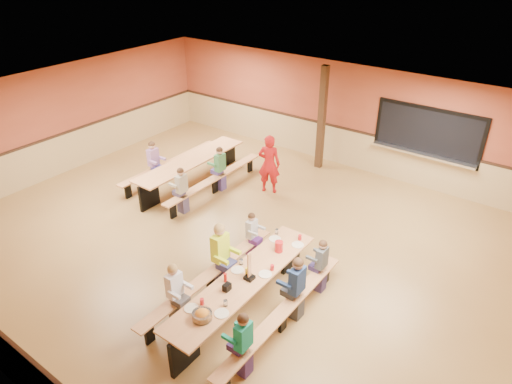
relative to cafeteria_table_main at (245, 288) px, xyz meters
The scene contains 23 objects.
ground 2.41m from the cafeteria_table_main, 135.58° to the left, with size 12.00×12.00×0.00m, color olive.
room_envelope 2.36m from the cafeteria_table_main, 135.58° to the left, with size 12.04×10.04×3.02m.
kitchen_pass_through 6.74m from the cafeteria_table_main, 82.06° to the left, with size 2.78×0.28×1.38m.
structural_post 6.40m from the cafeteria_table_main, 107.27° to the left, with size 0.18×0.18×3.00m, color #332011.
cafeteria_table_main is the anchor object (origin of this frame).
cafeteria_table_second 5.13m from the cafeteria_table_main, 143.91° to the left, with size 1.91×3.70×0.74m.
seated_child_white_left 1.22m from the cafeteria_table_main, 132.65° to the right, with size 0.37×0.30×1.21m, color white, non-canonical shape.
seated_adult_yellow 0.90m from the cafeteria_table_main, 158.72° to the left, with size 0.44×0.36×1.36m, color #D8FA26, non-canonical shape.
seated_child_grey_left 1.56m from the cafeteria_table_main, 122.04° to the left, with size 0.32×0.26×1.10m, color #B7B7B7, non-canonical shape.
seated_child_teal_right 1.37m from the cafeteria_table_main, 53.06° to the right, with size 0.37×0.30×1.20m, color #128568, non-canonical shape.
seated_child_navy_right 0.93m from the cafeteria_table_main, 27.05° to the left, with size 0.40×0.33×1.27m, color navy, non-canonical shape.
seated_child_char_right 1.54m from the cafeteria_table_main, 57.60° to the left, with size 0.33×0.27×1.13m, color #464D4F, non-canonical shape.
seated_child_purple_sec 5.53m from the cafeteria_table_main, 153.92° to the left, with size 0.38×0.31×1.24m, color #94689E, non-canonical shape.
seated_child_green_sec 4.65m from the cafeteria_table_main, 135.49° to the left, with size 0.37×0.30×1.21m, color #3C7E48, non-canonical shape.
seated_child_tan_sec 3.79m from the cafeteria_table_main, 151.20° to the left, with size 0.36×0.29×1.19m, color #A49E86, non-canonical shape.
standing_woman 4.53m from the cafeteria_table_main, 119.33° to the left, with size 0.59×0.39×1.61m, color #B41416.
punch_pitcher 1.07m from the cafeteria_table_main, 87.39° to the left, with size 0.16×0.16×0.22m, color red.
chip_bowl 1.19m from the cafeteria_table_main, 87.29° to the right, with size 0.32×0.32×0.15m, color orange, non-canonical shape.
napkin_dispenser 0.50m from the cafeteria_table_main, 97.25° to the right, with size 0.10×0.14×0.13m, color black.
condiment_mustard 0.31m from the cafeteria_table_main, 99.07° to the left, with size 0.06×0.06×0.17m, color yellow.
condiment_ketchup 0.45m from the cafeteria_table_main, 129.92° to the right, with size 0.06×0.06×0.17m, color #B2140F.
table_paddle 0.36m from the cafeteria_table_main, 27.46° to the left, with size 0.16×0.16×0.56m.
place_settings 0.27m from the cafeteria_table_main, behind, with size 0.65×3.30×0.11m, color beige, non-canonical shape.
Camera 1 is at (5.54, -6.56, 5.99)m, focal length 32.00 mm.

